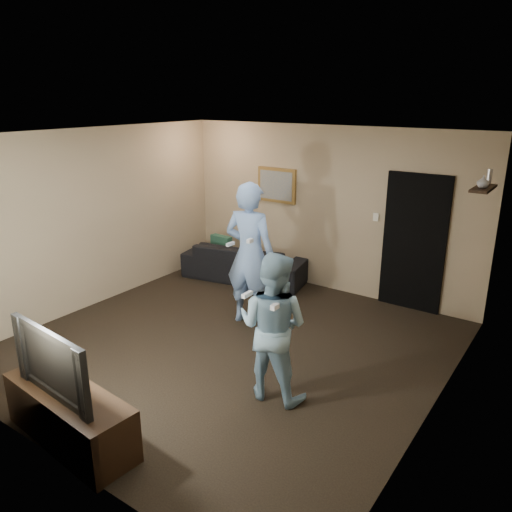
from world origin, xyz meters
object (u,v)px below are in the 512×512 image
Objects in this scene: sofa at (245,262)px; wii_player_right at (273,326)px; television at (62,359)px; tv_console at (70,416)px; wii_player_left at (250,255)px.

wii_player_right is at bearing 119.72° from sofa.
television is 2.01m from wii_player_right.
sofa is 1.88× the size of television.
television is (1.18, -4.33, 0.53)m from sofa.
sofa is 1.33× the size of wii_player_right.
tv_console is (1.18, -4.33, -0.06)m from sofa.
sofa is 1.06× the size of wii_player_left.
television is 2.99m from wii_player_left.
tv_console is 2.08m from wii_player_right.
wii_player_left is at bearing 97.04° from television.
wii_player_left is (-0.12, 2.98, 0.15)m from television.
tv_console is 0.75× the size of wii_player_left.
tv_console is 1.32× the size of television.
television is 0.57× the size of wii_player_left.
sofa is 1.84m from wii_player_left.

